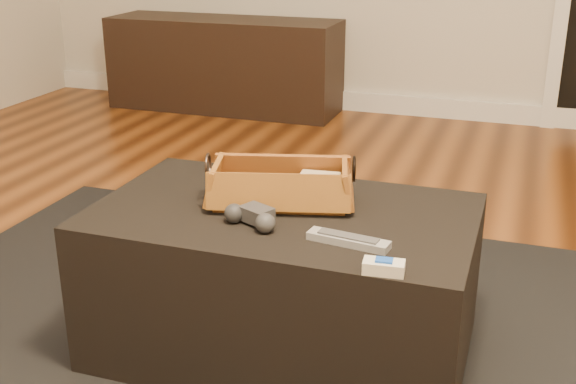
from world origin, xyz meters
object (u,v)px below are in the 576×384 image
(tv_remote, at_px, (273,196))
(wicker_basket, at_px, (281,187))
(ottoman, at_px, (283,281))
(game_controller, at_px, (252,217))
(cream_gadget, at_px, (384,267))
(media_cabinet, at_px, (225,64))
(silver_remote, at_px, (348,240))

(tv_remote, relative_size, wicker_basket, 0.48)
(ottoman, relative_size, wicker_basket, 2.33)
(tv_remote, relative_size, game_controller, 1.28)
(tv_remote, height_order, cream_gadget, tv_remote)
(tv_remote, bearing_deg, game_controller, -111.22)
(wicker_basket, bearing_deg, tv_remote, -127.86)
(media_cabinet, bearing_deg, silver_remote, -60.76)
(tv_remote, height_order, silver_remote, tv_remote)
(silver_remote, distance_m, cream_gadget, 0.16)
(ottoman, bearing_deg, silver_remote, -35.21)
(tv_remote, xyz_separation_m, wicker_basket, (0.02, 0.02, 0.02))
(wicker_basket, height_order, cream_gadget, wicker_basket)
(ottoman, bearing_deg, wicker_basket, 117.60)
(tv_remote, height_order, wicker_basket, wicker_basket)
(game_controller, bearing_deg, wicker_basket, 84.95)
(tv_remote, bearing_deg, cream_gadget, -60.45)
(silver_remote, height_order, cream_gadget, cream_gadget)
(silver_remote, relative_size, cream_gadget, 2.17)
(media_cabinet, bearing_deg, ottoman, -63.06)
(wicker_basket, relative_size, game_controller, 2.67)
(ottoman, height_order, game_controller, game_controller)
(ottoman, distance_m, tv_remote, 0.24)
(wicker_basket, bearing_deg, cream_gadget, -42.17)
(silver_remote, bearing_deg, media_cabinet, 119.24)
(media_cabinet, relative_size, cream_gadget, 15.57)
(media_cabinet, distance_m, silver_remote, 3.08)
(game_controller, distance_m, cream_gadget, 0.39)
(ottoman, xyz_separation_m, silver_remote, (0.22, -0.15, 0.22))
(game_controller, relative_size, cream_gadget, 1.71)
(game_controller, height_order, silver_remote, game_controller)
(ottoman, height_order, silver_remote, silver_remote)
(media_cabinet, distance_m, game_controller, 2.94)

